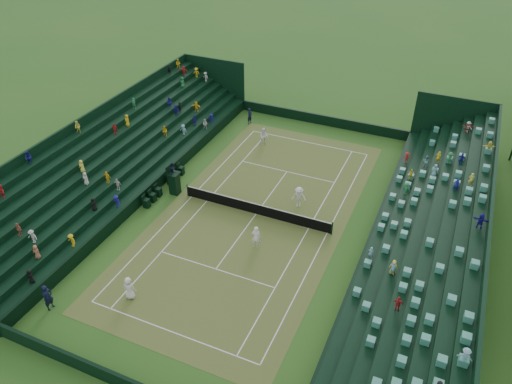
% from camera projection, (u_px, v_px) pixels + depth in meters
% --- Properties ---
extents(ground, '(160.00, 160.00, 0.00)m').
position_uv_depth(ground, '(256.00, 214.00, 36.91)').
color(ground, '#285C1D').
rests_on(ground, ground).
extents(court_surface, '(12.97, 26.77, 0.01)m').
position_uv_depth(court_surface, '(256.00, 214.00, 36.90)').
color(court_surface, '#3A6622').
rests_on(court_surface, ground).
extents(perimeter_wall_north, '(17.17, 0.20, 1.00)m').
position_uv_depth(perimeter_wall_north, '(322.00, 120.00, 48.56)').
color(perimeter_wall_north, black).
rests_on(perimeter_wall_north, ground).
extents(perimeter_wall_south, '(17.17, 0.20, 1.00)m').
position_uv_depth(perimeter_wall_south, '(127.00, 384.00, 24.68)').
color(perimeter_wall_south, black).
rests_on(perimeter_wall_south, ground).
extents(perimeter_wall_east, '(0.20, 31.77, 1.00)m').
position_uv_depth(perimeter_wall_east, '(370.00, 239.00, 33.80)').
color(perimeter_wall_east, black).
rests_on(perimeter_wall_east, ground).
extents(perimeter_wall_west, '(0.20, 31.77, 1.00)m').
position_uv_depth(perimeter_wall_west, '(158.00, 183.00, 39.44)').
color(perimeter_wall_west, black).
rests_on(perimeter_wall_west, ground).
extents(north_grandstand, '(6.60, 32.00, 4.90)m').
position_uv_depth(north_grandstand, '(437.00, 243.00, 31.82)').
color(north_grandstand, black).
rests_on(north_grandstand, ground).
extents(south_grandstand, '(6.60, 32.00, 4.90)m').
position_uv_depth(south_grandstand, '(113.00, 160.00, 40.23)').
color(south_grandstand, black).
rests_on(south_grandstand, ground).
extents(tennis_net, '(11.67, 0.10, 1.06)m').
position_uv_depth(tennis_net, '(256.00, 208.00, 36.61)').
color(tennis_net, black).
rests_on(tennis_net, ground).
extents(umpire_chair, '(0.88, 0.88, 2.77)m').
position_uv_depth(umpire_chair, '(174.00, 180.00, 38.49)').
color(umpire_chair, black).
rests_on(umpire_chair, ground).
extents(courtside_chairs, '(0.46, 5.44, 1.00)m').
position_uv_depth(courtside_chairs, '(165.00, 186.00, 39.32)').
color(courtside_chairs, black).
rests_on(courtside_chairs, ground).
extents(player_near_west, '(0.87, 0.67, 1.58)m').
position_uv_depth(player_near_west, '(129.00, 288.00, 29.65)').
color(player_near_west, white).
rests_on(player_near_west, ground).
extents(player_near_east, '(0.73, 0.57, 1.75)m').
position_uv_depth(player_near_east, '(256.00, 237.00, 33.39)').
color(player_near_east, white).
rests_on(player_near_east, ground).
extents(player_far_west, '(0.89, 0.77, 1.59)m').
position_uv_depth(player_far_west, '(264.00, 136.00, 45.17)').
color(player_far_west, white).
rests_on(player_far_west, ground).
extents(player_far_east, '(1.23, 0.92, 1.69)m').
position_uv_depth(player_far_east, '(299.00, 197.00, 37.25)').
color(player_far_east, white).
rests_on(player_far_east, ground).
extents(line_judge_north, '(0.49, 0.66, 1.62)m').
position_uv_depth(line_judge_north, '(250.00, 116.00, 48.54)').
color(line_judge_north, black).
rests_on(line_judge_north, ground).
extents(line_judge_south, '(0.45, 0.66, 1.77)m').
position_uv_depth(line_judge_south, '(48.00, 297.00, 28.91)').
color(line_judge_south, black).
rests_on(line_judge_south, ground).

